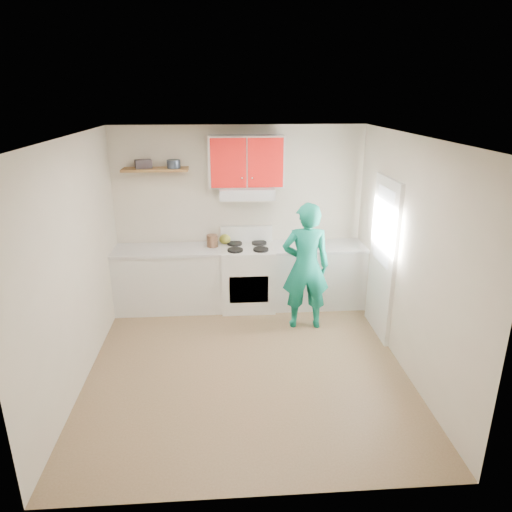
{
  "coord_description": "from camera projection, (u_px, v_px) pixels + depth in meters",
  "views": [
    {
      "loc": [
        -0.22,
        -4.7,
        3.01
      ],
      "look_at": [
        0.15,
        0.55,
        1.15
      ],
      "focal_mm": 32.44,
      "sensor_mm": 36.0,
      "label": 1
    }
  ],
  "objects": [
    {
      "name": "stove",
      "position": [
        248.0,
        277.0,
        6.77
      ],
      "size": [
        0.76,
        0.65,
        0.92
      ],
      "primitive_type": "cube",
      "color": "white",
      "rests_on": "floor"
    },
    {
      "name": "back_wall",
      "position": [
        239.0,
        216.0,
        6.79
      ],
      "size": [
        3.6,
        0.04,
        2.6
      ],
      "primitive_type": "cube",
      "color": "beige",
      "rests_on": "floor"
    },
    {
      "name": "upper_cabinets",
      "position": [
        246.0,
        161.0,
        6.37
      ],
      "size": [
        1.02,
        0.33,
        0.7
      ],
      "primitive_type": "cube",
      "color": "red",
      "rests_on": "back_wall"
    },
    {
      "name": "front_wall",
      "position": [
        259.0,
        353.0,
        3.22
      ],
      "size": [
        3.6,
        0.04,
        2.6
      ],
      "primitive_type": "cube",
      "color": "beige",
      "rests_on": "floor"
    },
    {
      "name": "cutting_board",
      "position": [
        312.0,
        246.0,
        6.71
      ],
      "size": [
        0.33,
        0.25,
        0.02
      ],
      "primitive_type": "cube",
      "rotation": [
        0.0,
        0.0,
        0.06
      ],
      "color": "olive",
      "rests_on": "counter_right"
    },
    {
      "name": "door",
      "position": [
        383.0,
        258.0,
        5.87
      ],
      "size": [
        0.05,
        0.85,
        2.05
      ],
      "primitive_type": "cube",
      "color": "white",
      "rests_on": "floor"
    },
    {
      "name": "counter_left",
      "position": [
        169.0,
        279.0,
        6.72
      ],
      "size": [
        1.52,
        0.6,
        0.9
      ],
      "primitive_type": "cube",
      "color": "silver",
      "rests_on": "floor"
    },
    {
      "name": "ceiling",
      "position": [
        245.0,
        137.0,
        4.57
      ],
      "size": [
        3.6,
        3.8,
        0.04
      ],
      "primitive_type": "cube",
      "color": "white",
      "rests_on": "floor"
    },
    {
      "name": "left_wall",
      "position": [
        76.0,
        264.0,
        4.88
      ],
      "size": [
        0.04,
        3.8,
        2.6
      ],
      "primitive_type": "cube",
      "color": "beige",
      "rests_on": "floor"
    },
    {
      "name": "range_hood",
      "position": [
        247.0,
        193.0,
        6.46
      ],
      "size": [
        0.76,
        0.44,
        0.15
      ],
      "primitive_type": "cube",
      "color": "silver",
      "rests_on": "back_wall"
    },
    {
      "name": "crock",
      "position": [
        212.0,
        242.0,
        6.63
      ],
      "size": [
        0.18,
        0.18,
        0.19
      ],
      "primitive_type": "cylinder",
      "rotation": [
        0.0,
        0.0,
        -0.15
      ],
      "color": "#4A3020",
      "rests_on": "counter_left"
    },
    {
      "name": "door_glass",
      "position": [
        384.0,
        226.0,
        5.73
      ],
      "size": [
        0.01,
        0.55,
        0.95
      ],
      "primitive_type": "cube",
      "color": "white",
      "rests_on": "door"
    },
    {
      "name": "silicone_mat",
      "position": [
        338.0,
        247.0,
        6.68
      ],
      "size": [
        0.31,
        0.27,
        0.01
      ],
      "primitive_type": "cube",
      "rotation": [
        0.0,
        0.0,
        -0.11
      ],
      "color": "red",
      "rests_on": "counter_right"
    },
    {
      "name": "counter_right",
      "position": [
        317.0,
        275.0,
        6.87
      ],
      "size": [
        1.32,
        0.6,
        0.9
      ],
      "primitive_type": "cube",
      "color": "silver",
      "rests_on": "floor"
    },
    {
      "name": "person",
      "position": [
        306.0,
        267.0,
        6.06
      ],
      "size": [
        0.65,
        0.45,
        1.72
      ],
      "primitive_type": "imported",
      "rotation": [
        0.0,
        0.0,
        3.09
      ],
      "color": "#0D7C66",
      "rests_on": "floor"
    },
    {
      "name": "books",
      "position": [
        143.0,
        164.0,
        6.31
      ],
      "size": [
        0.25,
        0.21,
        0.11
      ],
      "primitive_type": "cube",
      "rotation": [
        0.0,
        0.0,
        0.3
      ],
      "color": "#383136",
      "rests_on": "shelf"
    },
    {
      "name": "kettle",
      "position": [
        225.0,
        239.0,
        6.75
      ],
      "size": [
        0.22,
        0.22,
        0.14
      ],
      "primitive_type": "ellipsoid",
      "rotation": [
        0.0,
        0.0,
        0.42
      ],
      "color": "olive",
      "rests_on": "stove"
    },
    {
      "name": "right_wall",
      "position": [
        408.0,
        256.0,
        5.12
      ],
      "size": [
        0.04,
        3.8,
        2.6
      ],
      "primitive_type": "cube",
      "color": "beige",
      "rests_on": "floor"
    },
    {
      "name": "tin",
      "position": [
        174.0,
        164.0,
        6.3
      ],
      "size": [
        0.23,
        0.23,
        0.11
      ],
      "primitive_type": "cylinder",
      "rotation": [
        0.0,
        0.0,
        -0.27
      ],
      "color": "#333D4C",
      "rests_on": "shelf"
    },
    {
      "name": "floor",
      "position": [
        247.0,
        364.0,
        5.44
      ],
      "size": [
        3.8,
        3.8,
        0.0
      ],
      "primitive_type": "plane",
      "color": "brown",
      "rests_on": "ground"
    },
    {
      "name": "shelf",
      "position": [
        155.0,
        169.0,
        6.33
      ],
      "size": [
        0.9,
        0.3,
        0.04
      ],
      "primitive_type": "cube",
      "color": "brown",
      "rests_on": "back_wall"
    }
  ]
}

